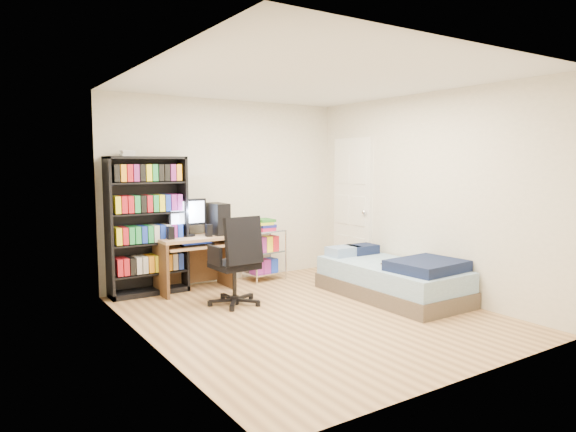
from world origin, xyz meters
TOP-DOWN VIEW (x-y plane):
  - room at (0.00, 0.00)m, footprint 3.58×4.08m
  - media_shelf at (-1.18, 1.84)m, footprint 0.97×0.32m
  - computer_desk at (-0.54, 1.72)m, footprint 0.94×0.54m
  - office_chair at (-0.49, 0.78)m, footprint 0.65×0.65m
  - wire_cart at (0.44, 1.74)m, footprint 0.57×0.44m
  - bed at (1.26, 0.04)m, footprint 0.94×1.88m
  - door at (1.72, 1.35)m, footprint 0.12×0.80m

SIDE VIEW (x-z plane):
  - bed at x=1.26m, z-range -0.03..0.50m
  - office_chair at x=-0.49m, z-range -0.19..0.86m
  - wire_cart at x=0.44m, z-range 0.13..1.00m
  - computer_desk at x=-0.54m, z-range 0.05..1.23m
  - media_shelf at x=-1.18m, z-range -0.01..1.78m
  - door at x=1.72m, z-range 0.00..2.00m
  - room at x=0.00m, z-range -0.04..2.54m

